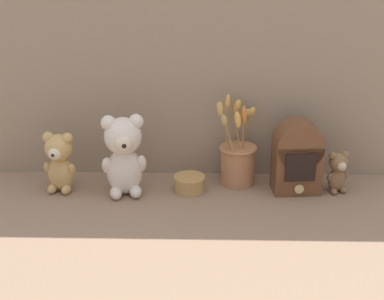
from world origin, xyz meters
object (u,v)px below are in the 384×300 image
object	(u,v)px
teddy_bear_large	(124,154)
decorative_tin_tall	(189,184)
teddy_bear_small	(338,171)
teddy_bear_medium	(59,161)
vintage_radio	(297,156)
flower_vase	(238,159)

from	to	relation	value
teddy_bear_large	decorative_tin_tall	xyz separation A→B (m)	(0.21, 0.02, -0.12)
teddy_bear_small	decorative_tin_tall	size ratio (longest dim) A/B	1.37
teddy_bear_small	decorative_tin_tall	bearing A→B (deg)	-178.65
teddy_bear_medium	decorative_tin_tall	xyz separation A→B (m)	(0.43, 0.00, -0.08)
teddy_bear_medium	teddy_bear_small	distance (m)	0.93
teddy_bear_large	decorative_tin_tall	world-z (taller)	teddy_bear_large
teddy_bear_large	teddy_bear_small	bearing A→B (deg)	2.86
teddy_bear_medium	vintage_radio	bearing A→B (deg)	1.20
teddy_bear_medium	teddy_bear_small	bearing A→B (deg)	0.92
vintage_radio	decorative_tin_tall	size ratio (longest dim) A/B	2.37
teddy_bear_medium	flower_vase	distance (m)	0.60
teddy_bear_medium	teddy_bear_small	size ratio (longest dim) A/B	1.44
teddy_bear_medium	flower_vase	bearing A→B (deg)	6.64
teddy_bear_medium	decorative_tin_tall	size ratio (longest dim) A/B	1.97
vintage_radio	decorative_tin_tall	xyz separation A→B (m)	(-0.36, -0.01, -0.10)
teddy_bear_large	teddy_bear_small	size ratio (longest dim) A/B	1.92
teddy_bear_medium	flower_vase	xyz separation A→B (m)	(0.60, 0.07, -0.02)
teddy_bear_small	decorative_tin_tall	xyz separation A→B (m)	(-0.50, -0.01, -0.05)
teddy_bear_large	teddy_bear_small	xyz separation A→B (m)	(0.71, 0.04, -0.07)
teddy_bear_medium	teddy_bear_small	xyz separation A→B (m)	(0.93, 0.01, -0.03)
teddy_bear_small	flower_vase	distance (m)	0.34
teddy_bear_medium	decorative_tin_tall	distance (m)	0.44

